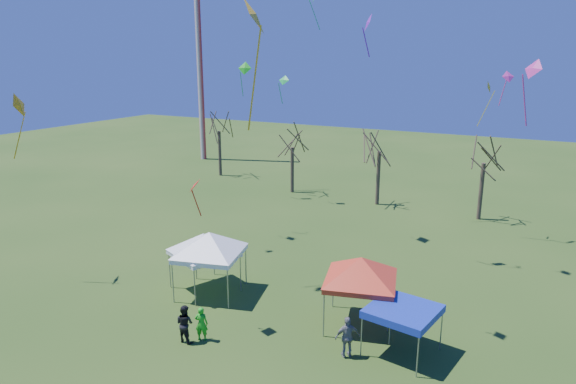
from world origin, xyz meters
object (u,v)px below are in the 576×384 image
object	(u,v)px
tent_white_west	(203,237)
tent_white_mid	(209,237)
tree_1	(292,131)
tree_3	(486,143)
radio_mast	(199,56)
tent_blue	(403,312)
tent_red	(361,262)
person_dark	(185,323)
person_grey	(347,337)
tree_0	(219,115)
person_green	(201,324)
tree_2	(380,132)

from	to	relation	value
tent_white_west	tent_white_mid	size ratio (longest dim) A/B	0.90
tree_1	tree_3	distance (m)	16.81
radio_mast	tent_blue	xyz separation A→B (m)	(33.78, -31.36, -10.55)
tent_red	person_dark	world-z (taller)	tent_red
tent_white_west	person_dark	xyz separation A→B (m)	(2.41, -4.76, -2.13)
tent_white_mid	person_grey	distance (m)	9.32
tent_white_west	person_grey	xyz separation A→B (m)	(9.28, -2.54, -2.09)
radio_mast	tree_0	distance (m)	11.45
tree_3	person_green	xyz separation A→B (m)	(-8.49, -24.53, -5.28)
radio_mast	tree_3	xyz separation A→B (m)	(34.03, -9.96, -6.42)
tree_0	tree_2	world-z (taller)	tree_0
tree_3	tent_blue	size ratio (longest dim) A/B	2.55
tent_red	person_green	size ratio (longest dim) A/B	2.71
tree_0	tent_red	world-z (taller)	tree_0
tree_0	person_green	world-z (taller)	tree_0
tent_blue	tree_3	bearing A→B (deg)	89.32
tree_2	tent_white_west	world-z (taller)	tree_2
radio_mast	tent_blue	world-z (taller)	radio_mast
tent_white_mid	person_dark	bearing A→B (deg)	-67.77
tent_blue	person_grey	distance (m)	2.59
tree_3	tree_0	bearing A→B (deg)	172.92
person_dark	tent_white_mid	bearing A→B (deg)	-64.13
tent_white_west	person_dark	distance (m)	5.75
tree_1	tent_red	size ratio (longest dim) A/B	1.74
tent_white_west	tree_1	bearing A→B (deg)	104.33
tent_white_mid	tent_blue	size ratio (longest dim) A/B	1.41
person_grey	tree_1	bearing A→B (deg)	-95.20
person_green	tree_0	bearing A→B (deg)	-78.26
tree_2	tree_3	world-z (taller)	tree_2
tent_red	person_grey	bearing A→B (deg)	-80.35
tree_0	person_dark	xyz separation A→B (m)	(17.81, -28.32, -5.61)
radio_mast	person_grey	xyz separation A→B (m)	(31.83, -32.71, -11.58)
tree_0	tent_white_west	distance (m)	28.35
person_grey	person_dark	bearing A→B (deg)	-19.25
tent_red	tent_blue	xyz separation A→B (m)	(2.43, -1.46, -1.24)
person_dark	radio_mast	bearing A→B (deg)	-50.80
radio_mast	tent_red	world-z (taller)	radio_mast
tree_0	radio_mast	bearing A→B (deg)	137.23
tree_3	person_dark	bearing A→B (deg)	-109.96
tent_white_west	person_grey	distance (m)	9.84
tent_red	tent_white_west	bearing A→B (deg)	-178.26
tent_blue	person_green	xyz separation A→B (m)	(-8.24, -3.13, -1.15)
tent_white_west	tent_white_mid	distance (m)	0.63
tent_red	person_green	world-z (taller)	tent_red
tree_2	person_green	xyz separation A→B (m)	(-0.09, -24.87, -5.49)
tree_0	tent_red	bearing A→B (deg)	-43.90
radio_mast	tree_2	xyz separation A→B (m)	(25.63, -9.62, -6.21)
tree_1	tent_white_west	xyz separation A→B (m)	(5.32, -20.82, -2.78)
person_grey	tree_0	bearing A→B (deg)	-83.80
tent_red	person_dark	xyz separation A→B (m)	(-6.39, -5.03, -2.31)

